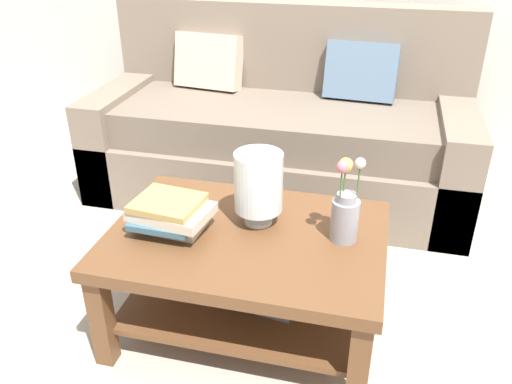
# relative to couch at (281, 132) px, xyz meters

# --- Properties ---
(ground_plane) EXTENTS (10.00, 10.00, 0.00)m
(ground_plane) POSITION_rel_couch_xyz_m (0.10, -0.96, -0.36)
(ground_plane) COLOR #ADA393
(couch) EXTENTS (2.15, 0.90, 1.06)m
(couch) POSITION_rel_couch_xyz_m (0.00, 0.00, 0.00)
(couch) COLOR #7A6B5B
(couch) RESTS_ON ground
(coffee_table) EXTENTS (1.05, 0.76, 0.45)m
(coffee_table) POSITION_rel_couch_xyz_m (0.13, -1.25, -0.04)
(coffee_table) COLOR brown
(coffee_table) RESTS_ON ground
(book_stack_main) EXTENTS (0.32, 0.25, 0.13)m
(book_stack_main) POSITION_rel_couch_xyz_m (-0.17, -1.30, 0.15)
(book_stack_main) COLOR beige
(book_stack_main) RESTS_ON coffee_table
(glass_hurricane_vase) EXTENTS (0.19, 0.19, 0.29)m
(glass_hurricane_vase) POSITION_rel_couch_xyz_m (0.15, -1.16, 0.25)
(glass_hurricane_vase) COLOR silver
(glass_hurricane_vase) RESTS_ON coffee_table
(flower_pitcher) EXTENTS (0.11, 0.11, 0.34)m
(flower_pitcher) POSITION_rel_couch_xyz_m (0.48, -1.20, 0.20)
(flower_pitcher) COLOR gray
(flower_pitcher) RESTS_ON coffee_table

